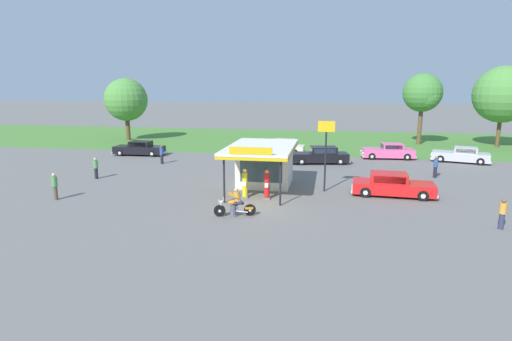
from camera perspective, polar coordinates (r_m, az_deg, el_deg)
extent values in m
plane|color=slate|center=(24.28, 0.24, -4.91)|extent=(300.00, 300.00, 0.00)
cube|color=#477A33|center=(53.51, 5.87, 4.25)|extent=(120.00, 24.00, 0.01)
cube|color=silver|center=(29.02, 1.29, 0.82)|extent=(3.61, 3.56, 2.91)
cube|color=#384C56|center=(27.30, 0.71, 0.25)|extent=(2.89, 0.05, 1.86)
cube|color=silver|center=(27.11, 0.74, 3.33)|extent=(4.31, 7.45, 0.16)
cube|color=gold|center=(27.13, 0.74, 2.96)|extent=(4.31, 7.45, 0.18)
cube|color=gold|center=(23.47, -0.76, 2.75)|extent=(2.53, 0.08, 0.44)
cylinder|color=black|center=(23.92, 3.44, -1.57)|extent=(0.12, 0.12, 2.91)
cylinder|color=black|center=(24.55, -4.49, -1.24)|extent=(0.12, 0.12, 2.91)
cube|color=slate|center=(25.90, -1.57, -3.72)|extent=(0.44, 0.44, 0.10)
cylinder|color=yellow|center=(25.69, -1.58, -1.99)|extent=(0.34, 0.34, 1.51)
cube|color=white|center=(25.50, -1.66, -1.92)|extent=(0.22, 0.02, 0.28)
sphere|color=#EACC4C|center=(25.49, -1.59, -0.04)|extent=(0.26, 0.26, 0.26)
cube|color=slate|center=(25.65, 1.53, -3.88)|extent=(0.44, 0.44, 0.10)
cylinder|color=red|center=(25.45, 1.54, -2.16)|extent=(0.34, 0.34, 1.48)
cube|color=white|center=(25.26, 1.48, -2.10)|extent=(0.22, 0.02, 0.28)
sphere|color=orange|center=(25.25, 1.55, -0.22)|extent=(0.26, 0.26, 0.26)
cylinder|color=black|center=(22.29, -5.11, -5.63)|extent=(0.64, 0.27, 0.64)
cylinder|color=silver|center=(22.29, -5.11, -5.63)|extent=(0.19, 0.16, 0.16)
cylinder|color=black|center=(22.34, -0.85, -5.54)|extent=(0.64, 0.27, 0.64)
cylinder|color=silver|center=(22.34, -0.85, -5.54)|extent=(0.19, 0.16, 0.16)
ellipsoid|color=orange|center=(22.16, -3.25, -4.46)|extent=(0.60, 0.38, 0.24)
cube|color=#59595E|center=(22.27, -3.11, -5.35)|extent=(0.49, 0.35, 0.36)
cube|color=black|center=(22.19, -2.34, -4.59)|extent=(0.53, 0.38, 0.10)
cylinder|color=silver|center=(22.20, -4.87, -4.94)|extent=(0.37, 0.17, 0.71)
cylinder|color=silver|center=(22.10, -4.57, -3.99)|extent=(0.22, 0.68, 0.04)
sphere|color=silver|center=(22.14, -4.82, -4.39)|extent=(0.16, 0.16, 0.16)
cube|color=orange|center=(22.30, -0.98, -5.25)|extent=(0.47, 0.29, 0.12)
cylinder|color=silver|center=(22.19, -2.06, -5.78)|extent=(0.70, 0.26, 0.18)
cube|color=#2D3351|center=(22.17, -2.52, -4.44)|extent=(0.48, 0.43, 0.14)
cylinder|color=#2D3351|center=(22.13, -3.02, -5.57)|extent=(0.18, 0.26, 0.56)
cylinder|color=#2D3351|center=(22.43, -3.05, -5.32)|extent=(0.18, 0.26, 0.56)
cylinder|color=gold|center=(22.09, -2.64, -3.66)|extent=(0.48, 0.42, 0.60)
sphere|color=tan|center=(21.99, -2.80, -2.73)|extent=(0.22, 0.22, 0.22)
cylinder|color=gold|center=(21.86, -3.24, -3.61)|extent=(0.54, 0.23, 0.31)
cylinder|color=gold|center=(22.25, -3.28, -3.33)|extent=(0.54, 0.23, 0.31)
cube|color=red|center=(27.73, 18.61, -2.25)|extent=(5.16, 2.26, 0.72)
cube|color=red|center=(27.57, 18.10, -0.92)|extent=(2.37, 1.85, 0.58)
cube|color=#283847|center=(27.68, 20.39, -1.03)|extent=(0.14, 1.52, 0.46)
cube|color=#283847|center=(28.39, 17.99, -0.56)|extent=(1.92, 0.15, 0.44)
cube|color=#283847|center=(26.75, 18.22, -1.30)|extent=(1.92, 0.15, 0.44)
cube|color=silver|center=(28.13, 23.76, -2.96)|extent=(0.24, 1.85, 0.18)
cube|color=silver|center=(27.68, 13.31, -2.49)|extent=(0.24, 1.85, 0.18)
sphere|color=white|center=(28.66, 23.63, -2.12)|extent=(0.18, 0.18, 0.18)
sphere|color=white|center=(27.47, 24.04, -2.72)|extent=(0.18, 0.18, 0.18)
cylinder|color=black|center=(28.86, 21.84, -2.38)|extent=(0.67, 0.24, 0.66)
cylinder|color=silver|center=(28.86, 21.84, -2.38)|extent=(0.31, 0.24, 0.30)
cylinder|color=black|center=(27.11, 22.34, -3.30)|extent=(0.67, 0.24, 0.66)
cylinder|color=silver|center=(27.11, 22.34, -3.30)|extent=(0.31, 0.24, 0.30)
cylinder|color=black|center=(28.57, 15.02, -2.07)|extent=(0.67, 0.24, 0.66)
cylinder|color=silver|center=(28.57, 15.02, -2.07)|extent=(0.31, 0.24, 0.30)
cylinder|color=black|center=(26.80, 15.07, -2.98)|extent=(0.67, 0.24, 0.66)
cylinder|color=silver|center=(26.80, 15.07, -2.98)|extent=(0.31, 0.24, 0.30)
cube|color=#B7B7BC|center=(42.21, 26.69, 1.78)|extent=(5.13, 3.07, 0.75)
cube|color=#B7B7BC|center=(42.13, 27.31, 2.58)|extent=(2.28, 2.07, 0.50)
cube|color=#283847|center=(42.12, 26.04, 2.69)|extent=(0.43, 1.38, 0.40)
cube|color=#283847|center=(41.35, 27.33, 2.42)|extent=(1.57, 0.47, 0.38)
cube|color=#283847|center=(42.91, 27.30, 2.72)|extent=(1.57, 0.47, 0.38)
cube|color=silver|center=(42.29, 23.37, 1.74)|extent=(0.59, 1.70, 0.18)
cube|color=silver|center=(42.36, 29.94, 1.14)|extent=(0.59, 1.70, 0.18)
sphere|color=white|center=(41.66, 23.34, 2.01)|extent=(0.18, 0.18, 0.18)
sphere|color=white|center=(42.82, 23.43, 2.25)|extent=(0.18, 0.18, 0.18)
cylinder|color=black|center=(41.41, 24.41, 1.50)|extent=(0.69, 0.37, 0.66)
cylinder|color=silver|center=(41.41, 24.41, 1.50)|extent=(0.35, 0.29, 0.30)
cylinder|color=black|center=(43.10, 24.49, 1.86)|extent=(0.69, 0.37, 0.66)
cylinder|color=silver|center=(43.10, 24.49, 1.86)|extent=(0.35, 0.29, 0.30)
cylinder|color=black|center=(41.47, 28.92, 1.09)|extent=(0.69, 0.37, 0.66)
cylinder|color=silver|center=(41.47, 28.92, 1.09)|extent=(0.35, 0.29, 0.30)
cylinder|color=black|center=(43.15, 28.83, 1.46)|extent=(0.69, 0.37, 0.66)
cylinder|color=silver|center=(43.15, 28.83, 1.46)|extent=(0.35, 0.29, 0.30)
cube|color=beige|center=(42.59, 3.35, 3.10)|extent=(5.19, 2.12, 0.74)
cube|color=beige|center=(42.41, 3.99, 3.97)|extent=(2.29, 1.71, 0.60)
cube|color=#283847|center=(42.61, 2.56, 4.02)|extent=(0.13, 1.39, 0.48)
cube|color=#283847|center=(41.66, 3.80, 3.83)|extent=(1.86, 0.16, 0.46)
cube|color=#283847|center=(43.16, 4.17, 4.10)|extent=(1.86, 0.16, 0.46)
cube|color=silver|center=(43.17, -0.01, 2.90)|extent=(0.23, 1.69, 0.18)
cube|color=silver|center=(42.23, 6.77, 2.61)|extent=(0.23, 1.69, 0.18)
sphere|color=white|center=(42.59, -0.21, 3.17)|extent=(0.18, 0.18, 0.18)
sphere|color=white|center=(43.68, 0.16, 3.38)|extent=(0.18, 0.18, 0.18)
cylinder|color=black|center=(42.18, 0.83, 2.73)|extent=(0.67, 0.24, 0.66)
cylinder|color=silver|center=(42.18, 0.83, 2.73)|extent=(0.31, 0.24, 0.30)
cylinder|color=black|center=(43.77, 1.33, 3.06)|extent=(0.67, 0.24, 0.66)
cylinder|color=silver|center=(43.77, 1.33, 3.06)|extent=(0.31, 0.24, 0.30)
cylinder|color=black|center=(41.53, 5.47, 2.53)|extent=(0.67, 0.24, 0.66)
cylinder|color=silver|center=(41.53, 5.47, 2.53)|extent=(0.31, 0.24, 0.30)
cylinder|color=black|center=(43.15, 5.81, 2.87)|extent=(0.67, 0.24, 0.66)
cylinder|color=silver|center=(43.15, 5.81, 2.87)|extent=(0.31, 0.24, 0.30)
cube|color=black|center=(37.61, 8.88, 1.86)|extent=(5.34, 2.75, 0.80)
cube|color=black|center=(37.56, 9.44, 2.89)|extent=(2.56, 2.00, 0.58)
cube|color=#283847|center=(37.38, 7.74, 2.89)|extent=(0.31, 1.39, 0.46)
cube|color=#283847|center=(36.80, 9.66, 2.70)|extent=(1.92, 0.40, 0.44)
cube|color=#283847|center=(38.32, 9.24, 3.07)|extent=(1.92, 0.40, 0.44)
cube|color=silver|center=(37.32, 4.97, 1.44)|extent=(0.45, 1.71, 0.18)
cube|color=silver|center=(38.18, 12.69, 1.43)|extent=(0.45, 1.71, 0.18)
sphere|color=white|center=(36.69, 5.05, 1.77)|extent=(0.18, 0.18, 0.18)
sphere|color=white|center=(37.83, 4.87, 2.07)|extent=(0.18, 0.18, 0.18)
cylinder|color=black|center=(36.58, 6.41, 1.25)|extent=(0.69, 0.32, 0.66)
cylinder|color=silver|center=(36.58, 6.41, 1.25)|extent=(0.33, 0.27, 0.30)
cylinder|color=black|center=(38.23, 6.10, 1.71)|extent=(0.69, 0.32, 0.66)
cylinder|color=silver|center=(38.23, 6.10, 1.71)|extent=(0.33, 0.27, 0.30)
cylinder|color=black|center=(37.17, 11.72, 1.25)|extent=(0.69, 0.32, 0.66)
cylinder|color=silver|center=(37.17, 11.72, 1.25)|extent=(0.33, 0.27, 0.30)
cylinder|color=black|center=(38.79, 11.19, 1.70)|extent=(0.69, 0.32, 0.66)
cylinder|color=silver|center=(38.79, 11.19, 1.70)|extent=(0.33, 0.27, 0.30)
cube|color=#E55993|center=(41.72, 17.96, 2.39)|extent=(4.94, 2.26, 0.78)
cube|color=#E55993|center=(41.71, 18.53, 3.25)|extent=(2.03, 1.83, 0.52)
cube|color=#283847|center=(41.52, 17.26, 3.30)|extent=(0.15, 1.50, 0.42)
cube|color=#283847|center=(40.90, 18.77, 3.08)|extent=(1.63, 0.15, 0.40)
cube|color=#283847|center=(42.51, 18.29, 3.42)|extent=(1.63, 0.15, 0.40)
cube|color=silver|center=(41.33, 14.62, 2.11)|extent=(0.25, 1.83, 0.18)
cube|color=silver|center=(42.33, 21.17, 1.92)|extent=(0.25, 1.83, 0.18)
sphere|color=white|center=(40.68, 14.75, 2.40)|extent=(0.18, 0.18, 0.18)
sphere|color=white|center=(41.89, 14.51, 2.67)|extent=(0.18, 0.18, 0.18)
cylinder|color=black|center=(40.58, 15.92, 1.91)|extent=(0.67, 0.25, 0.66)
cylinder|color=silver|center=(40.58, 15.92, 1.91)|extent=(0.31, 0.24, 0.30)
cylinder|color=black|center=(42.33, 15.52, 2.33)|extent=(0.67, 0.25, 0.66)
cylinder|color=silver|center=(42.33, 15.52, 2.33)|extent=(0.31, 0.24, 0.30)
cylinder|color=black|center=(41.26, 20.41, 1.78)|extent=(0.67, 0.25, 0.66)
cylinder|color=silver|center=(41.26, 20.41, 1.78)|extent=(0.31, 0.24, 0.30)
cylinder|color=black|center=(42.99, 19.84, 2.20)|extent=(0.67, 0.25, 0.66)
cylinder|color=silver|center=(42.99, 19.84, 2.20)|extent=(0.31, 0.24, 0.30)
cube|color=black|center=(43.32, -16.02, 2.81)|extent=(5.05, 1.99, 0.75)
cube|color=black|center=(43.15, -15.85, 3.64)|extent=(2.09, 1.67, 0.51)
cube|color=#283847|center=(43.57, -17.05, 3.64)|extent=(0.09, 1.42, 0.41)
cube|color=#283847|center=(42.44, -16.28, 3.48)|extent=(1.73, 0.09, 0.39)
cube|color=#283847|center=(43.86, -15.43, 3.79)|extent=(1.73, 0.09, 0.39)
cube|color=silver|center=(44.45, -18.97, 2.51)|extent=(0.18, 1.74, 0.18)
cube|color=silver|center=(42.38, -12.88, 2.43)|extent=(0.18, 1.74, 0.18)
sphere|color=white|center=(43.90, -19.36, 2.77)|extent=(0.18, 0.18, 0.18)
sphere|color=white|center=(44.93, -18.67, 3.01)|extent=(0.18, 0.18, 0.18)
cylinder|color=black|center=(43.32, -18.51, 2.36)|extent=(0.67, 0.22, 0.66)
cylinder|color=silver|center=(43.32, -18.51, 2.36)|extent=(0.30, 0.23, 0.30)
cylinder|color=black|center=(44.83, -17.54, 2.72)|extent=(0.67, 0.22, 0.66)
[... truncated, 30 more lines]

